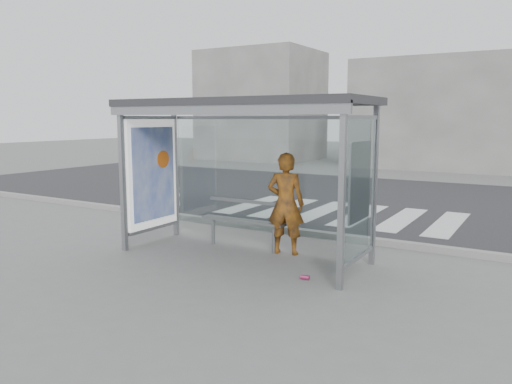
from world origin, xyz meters
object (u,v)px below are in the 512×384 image
at_px(bus_shelter, 225,138).
at_px(bench, 243,220).
at_px(soda_can, 305,277).
at_px(person, 286,204).

distance_m(bus_shelter, bench, 1.54).
height_order(bench, soda_can, bench).
bearing_deg(bench, soda_can, -31.65).
height_order(person, bench, person).
relative_size(bus_shelter, person, 2.43).
relative_size(person, bench, 1.06).
distance_m(bus_shelter, soda_can, 2.72).
height_order(bus_shelter, bench, bus_shelter).
bearing_deg(soda_can, bus_shelter, 160.99).
bearing_deg(soda_can, bench, 148.35).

